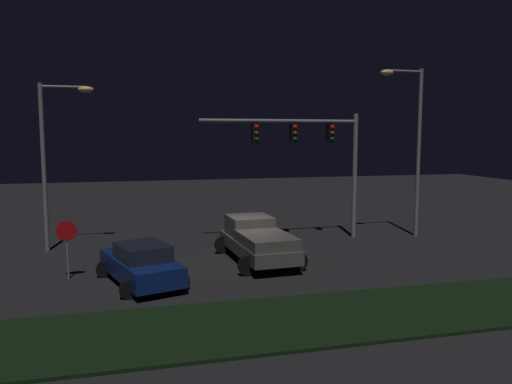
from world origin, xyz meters
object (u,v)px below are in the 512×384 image
Objects in this scene: street_lamp_left at (54,146)px; stop_sign at (67,238)px; traffic_signal_gantry at (311,145)px; pickup_truck at (257,238)px; car_sedan at (141,264)px; street_lamp_right at (412,133)px.

stop_sign is at bearing -79.47° from street_lamp_left.
stop_sign is at bearing -157.88° from traffic_signal_gantry.
stop_sign reaches higher than pickup_truck.
street_lamp_right is at bearing -86.24° from car_sedan.
street_lamp_left is 17.82m from street_lamp_right.
traffic_signal_gantry is 12.76m from stop_sign.
street_lamp_right is (9.24, 3.14, 4.48)m from pickup_truck.
traffic_signal_gantry is at bearing 22.12° from stop_sign.
traffic_signal_gantry is 5.45m from street_lamp_right.
traffic_signal_gantry reaches higher than pickup_truck.
traffic_signal_gantry is (3.85, 3.68, 3.90)m from pickup_truck.
car_sedan is 0.57× the size of traffic_signal_gantry.
street_lamp_left is (-12.39, 0.60, -0.00)m from traffic_signal_gantry.
pickup_truck is 10.74m from street_lamp_right.
pickup_truck is at bearing -82.51° from car_sedan.
traffic_signal_gantry reaches higher than stop_sign.
stop_sign reaches higher than car_sedan.
car_sedan is at bearing -159.14° from street_lamp_right.
car_sedan is 0.54× the size of street_lamp_right.
stop_sign is (-2.65, 1.29, 0.82)m from car_sedan.
traffic_signal_gantry is 12.40m from street_lamp_left.
street_lamp_right reaches higher than car_sedan.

